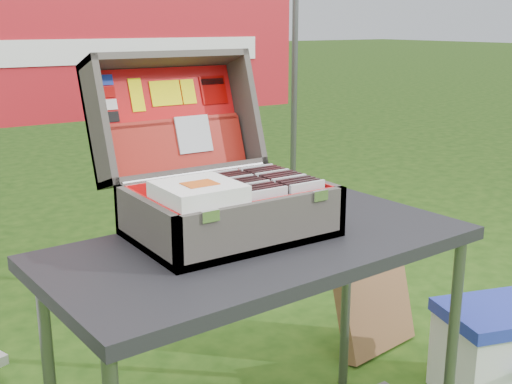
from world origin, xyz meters
TOP-DOWN VIEW (x-y plane):
  - table at (-0.09, 0.01)m, footprint 1.31×0.71m
  - table_top at (-0.09, 0.01)m, footprint 1.31×0.71m
  - table_leg_fr at (0.49, -0.25)m, footprint 0.04×0.04m
  - table_leg_br at (0.49, 0.27)m, footprint 0.04×0.04m
  - suitcase at (-0.14, 0.17)m, footprint 0.56×0.56m
  - suitcase_base_bottom at (-0.14, 0.11)m, footprint 0.56×0.40m
  - suitcase_base_wall_front at (-0.14, -0.08)m, footprint 0.56×0.02m
  - suitcase_base_wall_back at (-0.14, 0.29)m, footprint 0.56×0.02m
  - suitcase_base_wall_left at (-0.41, 0.11)m, footprint 0.02×0.40m
  - suitcase_base_wall_right at (0.13, 0.11)m, footprint 0.02×0.40m
  - suitcase_liner_floor at (-0.14, 0.11)m, footprint 0.52×0.36m
  - suitcase_latch_left at (-0.32, -0.10)m, footprint 0.05×0.01m
  - suitcase_latch_right at (0.04, -0.10)m, footprint 0.05×0.01m
  - suitcase_hinge at (-0.14, 0.31)m, footprint 0.51×0.02m
  - suitcase_lid_back at (-0.14, 0.50)m, footprint 0.56×0.15m
  - suitcase_lid_rim_far at (-0.14, 0.50)m, footprint 0.56×0.15m
  - suitcase_lid_rim_near at (-0.14, 0.38)m, footprint 0.56×0.15m
  - suitcase_lid_rim_left at (-0.41, 0.44)m, footprint 0.02×0.27m
  - suitcase_lid_rim_right at (0.13, 0.44)m, footprint 0.02×0.27m
  - suitcase_lid_liner at (-0.14, 0.49)m, footprint 0.51×0.12m
  - suitcase_liner_wall_front at (-0.14, -0.07)m, footprint 0.52×0.01m
  - suitcase_liner_wall_back at (-0.14, 0.28)m, footprint 0.52×0.01m
  - suitcase_liner_wall_left at (-0.40, 0.11)m, footprint 0.01×0.36m
  - suitcase_liner_wall_right at (0.12, 0.11)m, footprint 0.01×0.36m
  - suitcase_lid_pocket at (-0.14, 0.44)m, footprint 0.50×0.08m
  - suitcase_pocket_edge at (-0.14, 0.46)m, footprint 0.49×0.03m
  - suitcase_pocket_cd at (-0.08, 0.43)m, footprint 0.13×0.05m
  - lid_sticker_cc_a at (-0.35, 0.53)m, footprint 0.06×0.01m
  - lid_sticker_cc_b at (-0.35, 0.51)m, footprint 0.06×0.01m
  - lid_sticker_cc_c at (-0.35, 0.50)m, footprint 0.06×0.01m
  - lid_sticker_cc_d at (-0.35, 0.49)m, footprint 0.06×0.01m
  - lid_card_neon_tall at (-0.24, 0.51)m, footprint 0.05×0.04m
  - lid_card_neon_main at (-0.14, 0.51)m, footprint 0.11×0.03m
  - lid_card_neon_small at (-0.05, 0.51)m, footprint 0.05×0.03m
  - lid_sticker_band at (0.05, 0.51)m, footprint 0.10×0.03m
  - lid_sticker_band_bar at (0.05, 0.52)m, footprint 0.09×0.01m
  - cd_left_0 at (-0.10, -0.05)m, footprint 0.12×0.01m
  - cd_left_1 at (-0.10, -0.03)m, footprint 0.12×0.01m
  - cd_left_2 at (-0.10, -0.00)m, footprint 0.12×0.01m
  - cd_left_3 at (-0.10, 0.02)m, footprint 0.12×0.01m
  - cd_left_4 at (-0.10, 0.04)m, footprint 0.12×0.01m
  - cd_left_5 at (-0.10, 0.06)m, footprint 0.12×0.01m
  - cd_left_6 at (-0.10, 0.08)m, footprint 0.12×0.01m
  - cd_left_7 at (-0.10, 0.11)m, footprint 0.12×0.01m
  - cd_left_8 at (-0.10, 0.13)m, footprint 0.12×0.01m
  - cd_left_9 at (-0.10, 0.15)m, footprint 0.12×0.01m
  - cd_left_10 at (-0.10, 0.17)m, footprint 0.12×0.01m
  - cd_left_11 at (-0.10, 0.19)m, footprint 0.12×0.01m
  - cd_left_12 at (-0.10, 0.22)m, footprint 0.12×0.01m
  - cd_right_0 at (0.03, -0.05)m, footprint 0.12×0.01m
  - cd_right_1 at (0.03, -0.03)m, footprint 0.12×0.01m
  - cd_right_2 at (0.03, -0.00)m, footprint 0.12×0.01m
  - cd_right_3 at (0.03, 0.02)m, footprint 0.12×0.01m
  - cd_right_4 at (0.03, 0.04)m, footprint 0.12×0.01m
  - cd_right_5 at (0.03, 0.06)m, footprint 0.12×0.01m
  - cd_right_6 at (0.03, 0.08)m, footprint 0.12×0.01m
  - cd_right_7 at (0.03, 0.11)m, footprint 0.12×0.01m
  - cd_right_8 at (0.03, 0.13)m, footprint 0.12×0.01m
  - cd_right_9 at (0.03, 0.15)m, footprint 0.12×0.01m
  - cd_right_10 at (0.03, 0.17)m, footprint 0.12×0.01m
  - cd_right_11 at (0.03, 0.19)m, footprint 0.12×0.01m
  - cd_right_12 at (0.03, 0.22)m, footprint 0.12×0.01m
  - songbook_0 at (-0.29, 0.03)m, footprint 0.21×0.21m
  - songbook_1 at (-0.29, 0.03)m, footprint 0.21×0.21m
  - songbook_2 at (-0.29, 0.03)m, footprint 0.21×0.21m
  - songbook_3 at (-0.29, 0.03)m, footprint 0.21×0.21m
  - songbook_4 at (-0.29, 0.03)m, footprint 0.21×0.21m
  - songbook_5 at (-0.29, 0.03)m, footprint 0.21×0.21m
  - songbook_6 at (-0.29, 0.03)m, footprint 0.21×0.21m
  - songbook_7 at (-0.29, 0.03)m, footprint 0.21×0.21m
  - songbook_8 at (-0.29, 0.03)m, footprint 0.21×0.21m
  - songbook_graphic at (-0.29, 0.02)m, footprint 0.09×0.07m
  - cooler at (0.91, -0.13)m, footprint 0.50×0.43m
  - cooler_body at (0.91, -0.13)m, footprint 0.47×0.41m
  - cooler_lid at (0.91, -0.13)m, footprint 0.50×0.43m
  - cardboard_box at (0.79, 0.42)m, footprint 0.43×0.22m
  - banner_post_right at (0.85, 1.10)m, footprint 0.03×0.03m
  - banner at (0.00, 1.09)m, footprint 1.60×0.02m
  - banner_text at (0.00, 1.08)m, footprint 1.20×0.00m

SIDE VIEW (x-z plane):
  - cooler_body at x=0.91m, z-range 0.00..0.32m
  - cooler at x=0.91m, z-range 0.00..0.37m
  - cardboard_box at x=0.79m, z-range 0.00..0.44m
  - cooler_lid at x=0.91m, z-range 0.32..0.37m
  - table_leg_fr at x=0.49m, z-range 0.00..0.75m
  - table_leg_br at x=0.49m, z-range 0.00..0.75m
  - table at x=-0.09m, z-range 0.00..0.79m
  - table_top at x=-0.09m, z-range 0.75..0.79m
  - suitcase_base_bottom at x=-0.14m, z-range 0.79..0.82m
  - suitcase_liner_floor at x=-0.14m, z-range 0.82..0.82m
  - banner_post_right at x=0.85m, z-range 0.00..1.70m
  - suitcase_base_wall_front at x=-0.14m, z-range 0.79..0.95m
  - suitcase_base_wall_back at x=-0.14m, z-range 0.79..0.95m
  - suitcase_base_wall_left at x=-0.41m, z-range 0.79..0.95m
  - suitcase_base_wall_right at x=0.13m, z-range 0.79..0.95m
  - suitcase_liner_wall_front at x=-0.14m, z-range 0.82..0.95m
  - suitcase_liner_wall_back at x=-0.14m, z-range 0.82..0.95m
  - suitcase_liner_wall_left at x=-0.40m, z-range 0.82..0.95m
  - suitcase_liner_wall_right at x=0.12m, z-range 0.82..0.95m
  - cd_left_0 at x=-0.10m, z-range 0.82..0.97m
  - cd_left_1 at x=-0.10m, z-range 0.82..0.97m
  - cd_left_2 at x=-0.10m, z-range 0.82..0.97m
  - cd_left_3 at x=-0.10m, z-range 0.82..0.97m
  - cd_left_4 at x=-0.10m, z-range 0.82..0.97m
  - cd_left_5 at x=-0.10m, z-range 0.82..0.97m
  - cd_left_6 at x=-0.10m, z-range 0.82..0.97m
  - cd_left_7 at x=-0.10m, z-range 0.82..0.97m
  - cd_left_8 at x=-0.10m, z-range 0.82..0.97m
  - cd_left_9 at x=-0.10m, z-range 0.82..0.97m
  - cd_left_10 at x=-0.10m, z-range 0.82..0.97m
  - cd_left_11 at x=-0.10m, z-range 0.82..0.97m
  - cd_left_12 at x=-0.10m, z-range 0.82..0.97m
  - cd_right_0 at x=0.03m, z-range 0.82..0.97m
  - cd_right_1 at x=0.03m, z-range 0.82..0.97m
  - cd_right_2 at x=0.03m, z-range 0.82..0.97m
  - cd_right_3 at x=0.03m, z-range 0.82..0.97m
  - cd_right_4 at x=0.03m, z-range 0.82..0.97m
  - cd_right_5 at x=0.03m, z-range 0.82..0.97m
  - cd_right_6 at x=0.03m, z-range 0.82..0.97m
  - cd_right_7 at x=0.03m, z-range 0.82..0.97m
  - cd_right_8 at x=0.03m, z-range 0.82..0.97m
  - cd_right_9 at x=0.03m, z-range 0.82..0.97m
  - cd_right_10 at x=0.03m, z-range 0.82..0.97m
  - cd_right_11 at x=0.03m, z-range 0.82..0.97m
  - cd_right_12 at x=0.03m, z-range 0.82..0.97m
  - suitcase_lid_rim_near at x=-0.14m, z-range 0.90..0.97m
  - suitcase_latch_left at x=-0.32m, z-range 0.92..0.95m
  - suitcase_latch_right at x=0.04m, z-range 0.92..0.95m
  - suitcase_hinge at x=-0.14m, z-range 0.94..0.95m
  - songbook_0 at x=-0.29m, z-range 0.95..0.95m
  - songbook_1 at x=-0.29m, z-range 0.95..0.96m
  - songbook_2 at x=-0.29m, z-range 0.96..0.96m
  - songbook_3 at x=-0.29m, z-range 0.96..0.97m
  - songbook_4 at x=-0.29m, z-range 0.97..0.97m
  - songbook_5 at x=-0.29m, z-range 0.97..0.98m
  - songbook_6 at x=-0.29m, z-range 0.98..0.98m
  - songbook_7 at x=-0.29m, z-range 0.98..0.99m
  - songbook_8 at x=-0.29m, z-range 0.99..0.99m
  - songbook_graphic at x=-0.29m, z-range 0.99..0.99m
  - suitcase_lid_pocket at x=-0.14m, z-range 0.93..1.10m
  - suitcase_pocket_cd at x=-0.08m, z-range 0.99..1.11m
  - suitcase at x=-0.14m, z-range 0.79..1.30m
  - suitcase_pocket_edge at x=-0.14m, z-range 1.08..1.11m
  - suitcase_lid_back at x=-0.14m, z-range 0.90..1.29m
  - suitcase_lid_liner at x=-0.14m, z-range 0.93..1.27m
  - suitcase_lid_rim_left at x=-0.41m, z-range 0.90..1.33m
  - suitcase_lid_rim_right at x=0.13m, z-range 0.90..1.33m
  - lid_sticker_cc_d at x=-0.35m, z-range 1.10..1.14m
  - lid_sticker_cc_c at x=-0.35m, z-range 1.14..1.18m
  - lid_card_neon_tall at x=-0.24m, z-range 1.13..1.24m
  - lid_card_neon_main at x=-0.14m, z-range 1.14..1.22m
  - lid_card_neon_small at x=-0.05m, z-range 1.14..1.22m
  - lid_sticker_band at x=0.05m, z-range 1.14..1.23m
  - lid_sticker_cc_b at x=-0.35m, z-range 1.18..1.21m
  - lid_sticker_band_bar at x=0.05m, z-range 1.20..1.22m
  - lid_sticker_cc_a at x=-0.35m, z-range 1.22..1.25m
  - suitcase_lid_rim_far at x=-0.14m, z-range 1.26..1.33m
  - banner at x=0.00m, z-range 1.02..1.58m
  - banner_text at x=0.00m, z-range 1.25..1.35m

